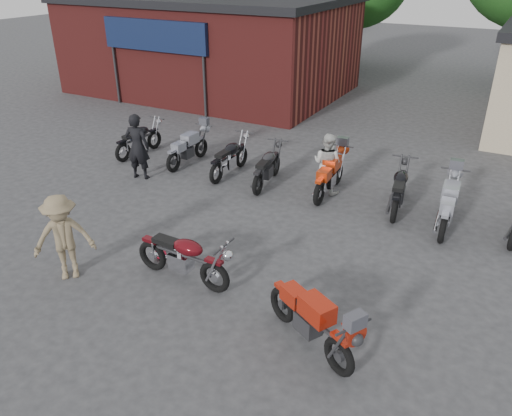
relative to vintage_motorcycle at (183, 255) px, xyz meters
The scene contains 16 objects.
ground 0.94m from the vintage_motorcycle, 13.93° to the right, with size 90.00×90.00×0.00m, color #343437.
brick_building 16.19m from the vintage_motorcycle, 121.01° to the left, with size 12.00×8.00×4.00m, color maroon.
tree_1 22.46m from the vintage_motorcycle, 101.17° to the left, with size 5.92×5.92×7.40m, color #155218, non-canonical shape.
vintage_motorcycle is the anchor object (origin of this frame).
sportbike 2.97m from the vintage_motorcycle, 10.40° to the right, with size 2.08×0.69×1.21m, color #AF210E, non-canonical shape.
helmet 1.14m from the vintage_motorcycle, 156.32° to the left, with size 0.25×0.25×0.23m, color red.
person_dark 5.58m from the vintage_motorcycle, 139.29° to the left, with size 0.70×0.46×1.92m, color black.
person_light 5.41m from the vintage_motorcycle, 80.62° to the left, with size 0.81×0.63×1.66m, color silver.
person_tan 2.37m from the vintage_motorcycle, 155.20° to the right, with size 1.17×0.67×1.81m, color #826F50.
row_bike_0 7.51m from the vintage_motorcycle, 136.96° to the left, with size 1.97×0.65×1.14m, color black, non-canonical shape.
row_bike_1 6.34m from the vintage_motorcycle, 124.79° to the left, with size 1.98×0.65×1.15m, color #91929E, non-canonical shape.
row_bike_2 5.50m from the vintage_motorcycle, 111.88° to the left, with size 2.03×0.67×1.18m, color black, non-canonical shape.
row_bike_3 5.05m from the vintage_motorcycle, 98.53° to the left, with size 2.00×0.66×1.16m, color #252527, non-canonical shape.
row_bike_4 5.34m from the vintage_motorcycle, 79.05° to the left, with size 2.09×0.69×1.21m, color #B8330F, non-canonical shape.
row_bike_5 5.98m from the vintage_motorcycle, 61.15° to the left, with size 2.11×0.70×1.22m, color black, non-canonical shape.
row_bike_6 6.36m from the vintage_motorcycle, 49.41° to the left, with size 2.16×0.71×1.25m, color gray, non-canonical shape.
Camera 1 is at (4.51, -6.40, 5.80)m, focal length 35.00 mm.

